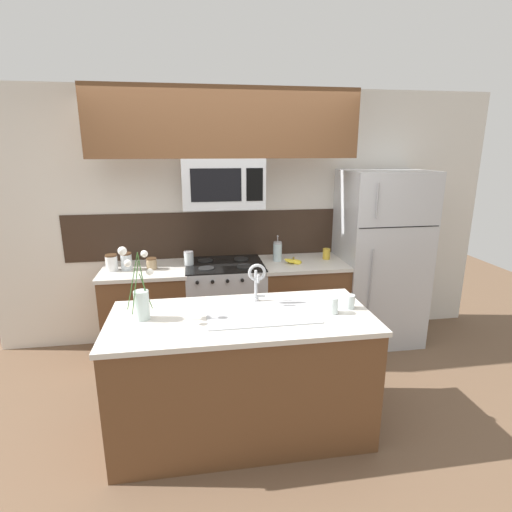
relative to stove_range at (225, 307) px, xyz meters
name	(u,v)px	position (x,y,z in m)	size (l,w,h in m)	color
ground_plane	(236,400)	(0.00, -0.90, -0.46)	(10.00, 10.00, 0.00)	brown
rear_partition	(249,218)	(0.30, 0.38, 0.84)	(5.20, 0.10, 2.60)	silver
splash_band	(221,234)	(0.00, 0.32, 0.69)	(3.15, 0.01, 0.48)	#332319
back_counter_left	(148,312)	(-0.77, 0.00, -0.01)	(0.81, 0.65, 0.91)	brown
back_counter_right	(301,303)	(0.80, 0.00, -0.01)	(0.86, 0.65, 0.91)	brown
stove_range	(225,307)	(0.00, 0.00, 0.00)	(0.76, 0.64, 0.93)	#B7BABF
microwave	(223,183)	(0.00, -0.02, 1.25)	(0.74, 0.40, 0.45)	#B7BABF
upper_cabinet_band	(225,123)	(0.03, -0.05, 1.77)	(2.37, 0.34, 0.60)	brown
refrigerator	(379,258)	(1.63, 0.02, 0.44)	(0.84, 0.74, 1.81)	#B7BABF
storage_jar_tall	(112,263)	(-1.06, -0.02, 0.53)	(0.11, 0.11, 0.16)	silver
storage_jar_medium	(126,261)	(-0.93, -0.01, 0.53)	(0.10, 0.10, 0.16)	silver
storage_jar_short	(152,264)	(-0.69, -0.03, 0.50)	(0.10, 0.10, 0.11)	#997F5B
storage_jar_squat	(189,259)	(-0.34, 0.02, 0.52)	(0.09, 0.09, 0.15)	silver
banana_bunch	(294,261)	(0.68, -0.06, 0.47)	(0.19, 0.13, 0.08)	yellow
french_press	(277,251)	(0.55, 0.06, 0.55)	(0.09, 0.09, 0.27)	silver
coffee_tin	(326,254)	(1.06, 0.05, 0.50)	(0.08, 0.08, 0.11)	gold
island_counter	(242,374)	(0.02, -1.25, -0.01)	(1.81, 0.82, 0.91)	brown
kitchen_sink	(262,323)	(0.16, -1.25, 0.38)	(0.76, 0.43, 0.16)	#ADAFB5
sink_faucet	(257,278)	(0.16, -1.04, 0.65)	(0.14, 0.14, 0.31)	#B7BABF
drinking_glass	(333,305)	(0.65, -1.31, 0.51)	(0.08, 0.08, 0.12)	silver
spare_glass	(349,302)	(0.80, -1.25, 0.50)	(0.08, 0.08, 0.10)	silver
flower_vase	(141,299)	(-0.65, -1.20, 0.59)	(0.22, 0.14, 0.50)	silver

